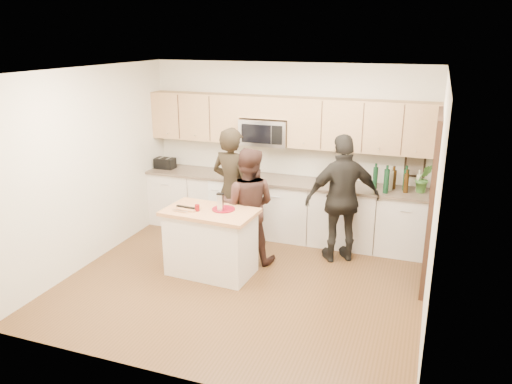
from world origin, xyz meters
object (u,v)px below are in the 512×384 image
(island, at_px, (211,242))
(woman_left, at_px, (232,190))
(woman_center, at_px, (248,206))
(toaster, at_px, (165,163))
(woman_right, at_px, (343,199))

(island, distance_m, woman_left, 0.99)
(island, relative_size, woman_center, 0.75)
(toaster, relative_size, woman_left, 0.18)
(island, relative_size, woman_right, 0.68)
(island, height_order, woman_center, woman_center)
(woman_right, bearing_deg, woman_center, -8.81)
(toaster, bearing_deg, woman_center, -28.51)
(toaster, xyz_separation_m, woman_center, (1.88, -1.02, -0.21))
(woman_left, bearing_deg, island, 106.79)
(woman_right, bearing_deg, woman_left, -24.16)
(toaster, height_order, woman_right, woman_right)
(woman_left, height_order, woman_right, woman_left)
(toaster, bearing_deg, woman_left, -24.94)
(woman_left, relative_size, woman_center, 1.12)
(woman_center, bearing_deg, toaster, -36.24)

